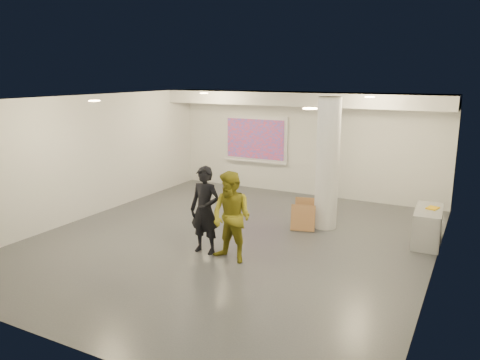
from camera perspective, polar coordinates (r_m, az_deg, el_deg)
The scene contains 19 objects.
floor at distance 10.12m, azimuth -1.06°, elevation -7.37°, with size 8.00×9.00×0.01m, color #3B3D42.
ceiling at distance 9.50m, azimuth -1.14°, elevation 9.86°, with size 8.00×9.00×0.01m, color white.
wall_back at distance 13.75m, azimuth 8.01°, elevation 4.39°, with size 8.00×0.01×3.00m, color silver.
wall_front at distance 6.29m, azimuth -21.44°, elevation -6.60°, with size 8.00×0.01×3.00m, color silver.
wall_left at distance 12.12m, azimuth -17.93°, elevation 2.75°, with size 0.01×9.00×3.00m, color silver.
wall_right at distance 8.57m, azimuth 23.05°, elevation -1.68°, with size 0.01×9.00×3.00m, color silver.
soffit_band at distance 13.11m, azimuth 7.36°, elevation 9.80°, with size 8.00×1.10×0.36m, color silver.
downlight_nw at distance 12.77m, azimuth -4.42°, elevation 10.51°, with size 0.22×0.22×0.02m, color #FFCE91.
downlight_ne at distance 11.08m, azimuth 15.53°, elevation 9.73°, with size 0.22×0.22×0.02m, color #FFCE91.
downlight_sw at distance 9.63m, azimuth -17.34°, elevation 9.21°, with size 0.22×0.22×0.02m, color #FFCE91.
downlight_se at distance 7.23m, azimuth 8.53°, elevation 8.61°, with size 0.22×0.22×0.02m, color #FFCE91.
column at distance 10.76m, azimuth 10.61°, elevation 1.94°, with size 0.52×0.52×3.00m, color silver.
projection_screen at distance 14.32m, azimuth 1.90°, elevation 4.95°, with size 2.10×0.13×1.42m.
credenza at distance 10.60m, azimuth 21.89°, elevation -5.26°, with size 0.53×1.28×0.74m, color gray.
postit_pad at distance 10.56m, azimuth 22.43°, elevation -3.18°, with size 0.20×0.27×0.03m, color #F2B50E.
cardboard_back at distance 11.05m, azimuth 8.33°, elevation -3.88°, with size 0.62×0.06×0.68m, color #96683E.
cardboard_front at distance 10.72m, azimuth 7.67°, elevation -4.62°, with size 0.54×0.05×0.60m, color #96683E.
woman at distance 9.24m, azimuth -4.29°, elevation -3.68°, with size 0.64×0.42×1.75m, color black.
man at distance 8.79m, azimuth -1.05°, elevation -4.56°, with size 0.84×0.66×1.73m, color olive.
Camera 1 is at (4.59, -8.31, 3.50)m, focal length 35.00 mm.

